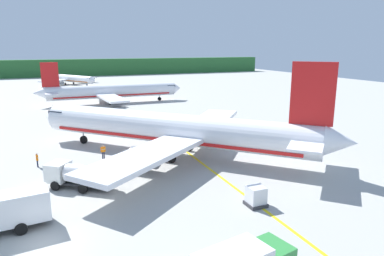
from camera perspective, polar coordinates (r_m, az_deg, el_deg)
The scene contains 11 objects.
ground at distance 72.83m, azimuth -22.78°, elevation 1.47°, with size 240.00×320.00×0.20m, color #A8A8A3.
distant_treeline at distance 171.77m, azimuth -22.91°, elevation 8.97°, with size 216.00×6.00×7.69m, color #28602D.
airliner_foreground at distance 43.07m, azimuth -2.99°, elevation -0.25°, with size 31.87×32.48×11.90m.
airliner_mid_apron at distance 86.24m, azimuth -13.04°, elevation 5.82°, with size 34.93×29.11×9.98m.
airliner_far_taxiway at distance 133.35m, azimuth -19.29°, elevation 7.64°, with size 20.64×24.29×7.77m.
service_truck_fuel at distance 29.65m, azimuth -28.12°, elevation -11.90°, with size 6.37×3.00×2.87m.
service_truck_catering at distance 35.54m, azimuth -18.12°, elevation -7.20°, with size 6.32×5.41×2.40m.
cargo_container_near at distance 30.92m, azimuth 10.37°, elevation -10.89°, with size 1.62×1.62×1.85m.
crew_marshaller at distance 43.84m, azimuth -14.33°, elevation -3.60°, with size 0.62×0.29×1.74m.
crew_loader_left at distance 43.31m, azimuth -24.00°, elevation -4.64°, with size 0.29×0.62×1.65m.
apron_guide_line at distance 40.65m, azimuth 1.99°, elevation -6.03°, with size 0.30×60.00×0.01m, color yellow.
Camera 1 is at (1.16, -23.56, 13.37)m, focal length 32.62 mm.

